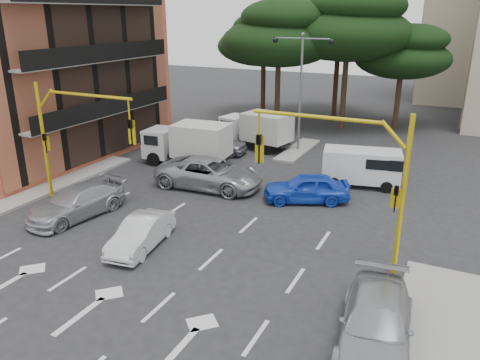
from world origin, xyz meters
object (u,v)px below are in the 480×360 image
object	(u,v)px
car_white_hatch	(141,233)
box_truck_a	(187,144)
street_lamp_center	(301,72)
signal_mast_right	(353,168)
car_silver_cross_a	(209,173)
van_white	(361,167)
car_silver_cross_b	(214,142)
signal_mast_left	(69,129)
car_blue_compact	(306,188)
box_truck_b	(256,130)
car_silver_wagon	(76,202)
car_silver_parked	(376,323)

from	to	relation	value
car_white_hatch	box_truck_a	world-z (taller)	box_truck_a
street_lamp_center	box_truck_a	size ratio (longest dim) A/B	1.41
signal_mast_right	car_silver_cross_a	size ratio (longest dim) A/B	1.02
street_lamp_center	van_white	xyz separation A→B (m)	(5.39, -5.00, -4.39)
street_lamp_center	car_silver_cross_b	distance (m)	7.47
signal_mast_left	car_silver_cross_a	xyz separation A→B (m)	(4.80, 5.01, -3.07)
signal_mast_left	street_lamp_center	xyz separation A→B (m)	(6.80, 14.01, 1.54)
car_blue_compact	box_truck_b	distance (m)	10.39
car_silver_cross_a	van_white	bearing A→B (deg)	-65.20
car_white_hatch	van_white	distance (m)	13.06
car_silver_wagon	car_silver_cross_b	bearing A→B (deg)	95.74
car_white_hatch	box_truck_a	size ratio (longest dim) A/B	0.70
car_silver_parked	box_truck_b	xyz separation A→B (m)	(-11.74, 17.75, 0.57)
car_white_hatch	car_silver_parked	distance (m)	9.94
car_white_hatch	box_truck_a	distance (m)	11.20
car_silver_cross_a	van_white	world-z (taller)	van_white
car_silver_cross_a	box_truck_a	bearing A→B (deg)	43.89
signal_mast_right	car_silver_cross_a	world-z (taller)	signal_mast_right
signal_mast_right	car_silver_wagon	distance (m)	12.95
car_white_hatch	box_truck_b	size ratio (longest dim) A/B	0.73
car_silver_cross_b	van_white	world-z (taller)	van_white
van_white	box_truck_b	world-z (taller)	box_truck_b
car_silver_cross_b	car_silver_parked	size ratio (longest dim) A/B	0.90
car_silver_cross_a	box_truck_b	world-z (taller)	box_truck_b
car_silver_cross_b	car_silver_parked	xyz separation A→B (m)	(13.70, -15.25, -0.04)
car_silver_cross_a	box_truck_a	xyz separation A→B (m)	(-3.27, 3.00, 0.53)
car_silver_cross_a	car_white_hatch	bearing A→B (deg)	-176.30
signal_mast_left	car_silver_cross_b	distance (m)	11.58
signal_mast_right	car_silver_parked	world-z (taller)	signal_mast_right
street_lamp_center	car_silver_cross_a	bearing A→B (deg)	-102.53
signal_mast_left	box_truck_b	world-z (taller)	signal_mast_left
signal_mast_left	box_truck_b	bearing A→B (deg)	74.41
street_lamp_center	car_silver_wagon	distance (m)	16.86
street_lamp_center	car_white_hatch	size ratio (longest dim) A/B	2.02
car_silver_parked	van_white	distance (m)	13.66
van_white	box_truck_a	world-z (taller)	box_truck_a
car_white_hatch	car_silver_cross_a	world-z (taller)	car_silver_cross_a
car_silver_cross_a	box_truck_b	xyz separation A→B (m)	(-1.04, 8.50, 0.48)
car_silver_cross_b	car_silver_parked	distance (m)	20.50
car_white_hatch	car_silver_parked	xyz separation A→B (m)	(9.76, -1.90, 0.09)
car_blue_compact	signal_mast_right	bearing A→B (deg)	7.73
street_lamp_center	car_silver_parked	xyz separation A→B (m)	(8.70, -18.25, -4.71)
car_blue_compact	car_silver_parked	distance (m)	10.98
car_white_hatch	signal_mast_left	bearing A→B (deg)	149.51
van_white	box_truck_b	distance (m)	9.56
signal_mast_left	car_blue_compact	world-z (taller)	signal_mast_left
van_white	car_blue_compact	bearing A→B (deg)	-40.54
signal_mast_right	car_silver_cross_b	distance (m)	16.44
car_silver_wagon	car_silver_parked	size ratio (longest dim) A/B	0.99
car_blue_compact	car_silver_parked	world-z (taller)	car_blue_compact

